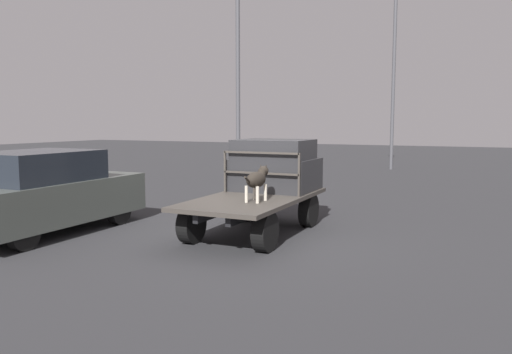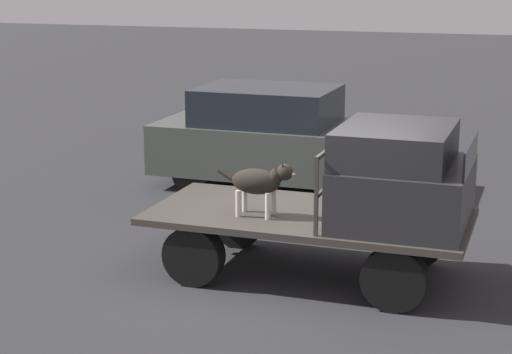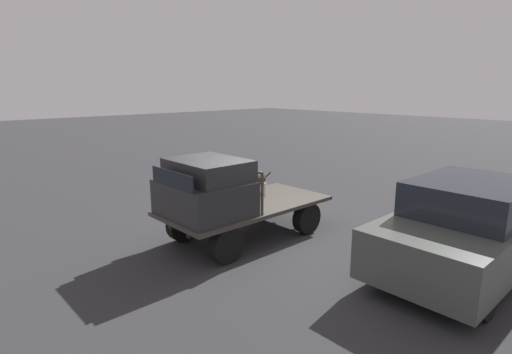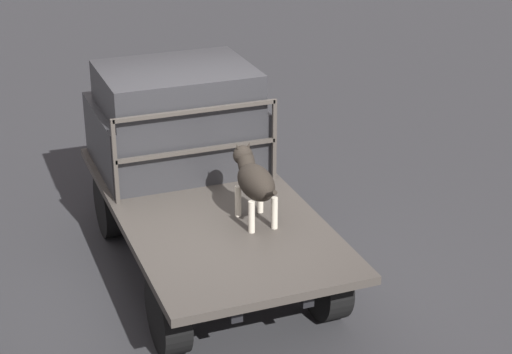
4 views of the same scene
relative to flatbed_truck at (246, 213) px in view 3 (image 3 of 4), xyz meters
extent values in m
plane|color=#2D2D30|center=(0.00, 0.00, -0.56)|extent=(80.00, 80.00, 0.00)
cylinder|color=black|center=(1.16, 0.75, -0.20)|extent=(0.71, 0.24, 0.71)
cylinder|color=black|center=(1.16, -0.75, -0.20)|extent=(0.71, 0.24, 0.71)
cylinder|color=black|center=(-1.16, 0.75, -0.20)|extent=(0.71, 0.24, 0.71)
cylinder|color=black|center=(-1.16, -0.75, -0.20)|extent=(0.71, 0.24, 0.71)
cube|color=black|center=(0.00, 0.32, 0.04)|extent=(3.45, 0.10, 0.18)
cube|color=black|center=(0.00, -0.32, 0.04)|extent=(3.45, 0.10, 0.18)
cube|color=#3D3833|center=(0.00, 0.00, 0.17)|extent=(3.75, 1.82, 0.08)
cube|color=#28282B|center=(1.10, 0.00, 0.55)|extent=(1.44, 1.70, 0.68)
cube|color=#28282B|center=(0.99, 0.00, 1.10)|extent=(1.23, 1.56, 0.42)
cube|color=black|center=(1.81, 0.00, 1.04)|extent=(0.02, 1.39, 0.31)
cube|color=#3D3833|center=(0.31, 0.83, 0.65)|extent=(0.04, 0.04, 0.87)
cube|color=#3D3833|center=(0.31, -0.83, 0.65)|extent=(0.04, 0.04, 0.87)
cube|color=#3D3833|center=(0.31, 0.00, 1.06)|extent=(0.04, 1.66, 0.04)
cube|color=#3D3833|center=(0.31, 0.00, 0.65)|extent=(0.04, 1.66, 0.04)
cylinder|color=beige|center=(-0.38, -0.18, 0.36)|extent=(0.06, 0.06, 0.31)
cylinder|color=beige|center=(-0.38, -0.41, 0.36)|extent=(0.06, 0.06, 0.31)
cylinder|color=beige|center=(-0.74, -0.18, 0.36)|extent=(0.06, 0.06, 0.31)
cylinder|color=beige|center=(-0.74, -0.41, 0.36)|extent=(0.06, 0.06, 0.31)
ellipsoid|color=black|center=(-0.56, -0.29, 0.62)|extent=(0.58, 0.30, 0.30)
sphere|color=beige|center=(-0.40, -0.29, 0.56)|extent=(0.13, 0.13, 0.13)
cylinder|color=black|center=(-0.31, -0.29, 0.70)|extent=(0.21, 0.16, 0.21)
sphere|color=black|center=(-0.21, -0.29, 0.75)|extent=(0.19, 0.19, 0.19)
cone|color=beige|center=(-0.13, -0.29, 0.74)|extent=(0.10, 0.10, 0.10)
cone|color=black|center=(-0.22, -0.24, 0.83)|extent=(0.06, 0.08, 0.10)
cone|color=black|center=(-0.22, -0.35, 0.83)|extent=(0.06, 0.08, 0.10)
cylinder|color=black|center=(-0.91, -0.29, 0.65)|extent=(0.25, 0.04, 0.17)
cylinder|color=black|center=(-0.38, 4.72, -0.26)|extent=(0.60, 0.20, 0.60)
cylinder|color=black|center=(-0.38, 3.11, -0.26)|extent=(0.60, 0.20, 0.60)
cylinder|color=black|center=(-2.87, 3.11, -0.26)|extent=(0.60, 0.20, 0.60)
cube|color=#474C47|center=(-1.62, 3.92, 0.11)|extent=(4.03, 1.89, 0.82)
cube|color=#1E232B|center=(-1.83, 3.92, 0.82)|extent=(2.21, 1.70, 0.59)
camera|label=1|loc=(-8.91, -4.15, 1.69)|focal=35.00mm
camera|label=2|loc=(2.60, -9.34, 3.01)|focal=60.00mm
camera|label=3|loc=(5.51, 6.31, 2.69)|focal=28.00mm
camera|label=4|loc=(-7.26, 2.28, 3.83)|focal=60.00mm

